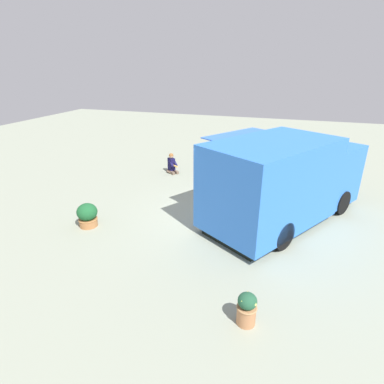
{
  "coord_description": "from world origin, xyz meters",
  "views": [
    {
      "loc": [
        2.01,
        -8.67,
        4.56
      ],
      "look_at": [
        -0.81,
        -0.08,
        0.77
      ],
      "focal_mm": 28.86,
      "sensor_mm": 36.0,
      "label": 1
    }
  ],
  "objects_px": {
    "food_truck": "(284,182)",
    "person_customer": "(172,165)",
    "planter_flowering_far": "(87,215)",
    "planter_flowering_near": "(247,309)"
  },
  "relations": [
    {
      "from": "planter_flowering_near",
      "to": "planter_flowering_far",
      "type": "height_order",
      "value": "planter_flowering_far"
    },
    {
      "from": "food_truck",
      "to": "planter_flowering_far",
      "type": "height_order",
      "value": "food_truck"
    },
    {
      "from": "food_truck",
      "to": "person_customer",
      "type": "xyz_separation_m",
      "value": [
        -4.9,
        3.11,
        -0.91
      ]
    },
    {
      "from": "planter_flowering_far",
      "to": "person_customer",
      "type": "bearing_deg",
      "value": 83.98
    },
    {
      "from": "person_customer",
      "to": "planter_flowering_near",
      "type": "height_order",
      "value": "person_customer"
    },
    {
      "from": "food_truck",
      "to": "planter_flowering_far",
      "type": "xyz_separation_m",
      "value": [
        -5.47,
        -2.28,
        -0.88
      ]
    },
    {
      "from": "person_customer",
      "to": "planter_flowering_near",
      "type": "bearing_deg",
      "value": -59.36
    },
    {
      "from": "food_truck",
      "to": "planter_flowering_far",
      "type": "relative_size",
      "value": 8.07
    },
    {
      "from": "food_truck",
      "to": "person_customer",
      "type": "distance_m",
      "value": 5.87
    },
    {
      "from": "food_truck",
      "to": "planter_flowering_near",
      "type": "relative_size",
      "value": 8.66
    }
  ]
}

